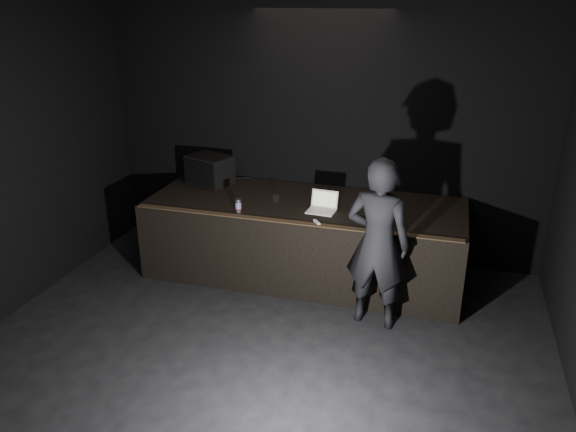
# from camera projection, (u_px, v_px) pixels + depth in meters

# --- Properties ---
(ground) EXTENTS (7.00, 7.00, 0.00)m
(ground) POSITION_uv_depth(u_px,v_px,m) (227.00, 406.00, 5.07)
(ground) COLOR black
(ground) RESTS_ON ground
(room_walls) EXTENTS (6.10, 7.10, 3.52)m
(room_walls) POSITION_uv_depth(u_px,v_px,m) (217.00, 195.00, 4.32)
(room_walls) COLOR black
(room_walls) RESTS_ON ground
(stage_riser) EXTENTS (4.00, 1.50, 1.00)m
(stage_riser) POSITION_uv_depth(u_px,v_px,m) (305.00, 238.00, 7.32)
(stage_riser) COLOR black
(stage_riser) RESTS_ON ground
(riser_lip) EXTENTS (3.92, 0.10, 0.01)m
(riser_lip) POSITION_uv_depth(u_px,v_px,m) (289.00, 222.00, 6.50)
(riser_lip) COLOR brown
(riser_lip) RESTS_ON stage_riser
(stage_monitor) EXTENTS (0.69, 0.60, 0.39)m
(stage_monitor) POSITION_uv_depth(u_px,v_px,m) (209.00, 170.00, 7.78)
(stage_monitor) COLOR black
(stage_monitor) RESTS_ON stage_riser
(cable) EXTENTS (0.75, 0.35, 0.02)m
(cable) POSITION_uv_depth(u_px,v_px,m) (223.00, 179.00, 8.01)
(cable) COLOR black
(cable) RESTS_ON stage_riser
(laptop) EXTENTS (0.35, 0.32, 0.23)m
(laptop) POSITION_uv_depth(u_px,v_px,m) (323.00, 206.00, 6.84)
(laptop) COLOR silver
(laptop) RESTS_ON stage_riser
(beer_can) EXTENTS (0.07, 0.07, 0.17)m
(beer_can) POSITION_uv_depth(u_px,v_px,m) (238.00, 206.00, 6.76)
(beer_can) COLOR silver
(beer_can) RESTS_ON stage_riser
(plastic_cup) EXTENTS (0.08, 0.08, 0.11)m
(plastic_cup) POSITION_uv_depth(u_px,v_px,m) (276.00, 199.00, 7.07)
(plastic_cup) COLOR white
(plastic_cup) RESTS_ON stage_riser
(wii_remote) EXTENTS (0.11, 0.13, 0.03)m
(wii_remote) POSITION_uv_depth(u_px,v_px,m) (317.00, 222.00, 6.47)
(wii_remote) COLOR white
(wii_remote) RESTS_ON stage_riser
(person) EXTENTS (0.75, 0.54, 1.93)m
(person) POSITION_uv_depth(u_px,v_px,m) (378.00, 244.00, 6.03)
(person) COLOR black
(person) RESTS_ON ground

